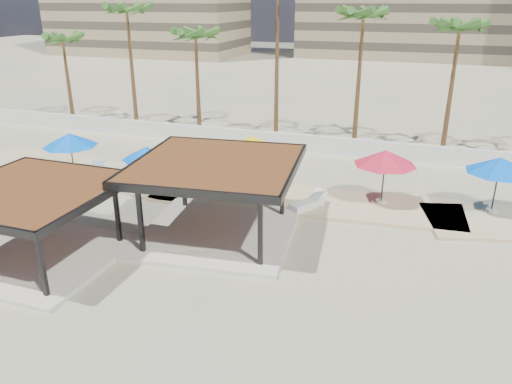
% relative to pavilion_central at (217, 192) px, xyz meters
% --- Properties ---
extents(ground, '(200.00, 200.00, 0.00)m').
position_rel_pavilion_central_xyz_m(ground, '(0.70, -2.08, -2.09)').
color(ground, tan).
rests_on(ground, ground).
extents(promenade, '(44.45, 7.97, 0.24)m').
position_rel_pavilion_central_xyz_m(promenade, '(2.70, 5.59, -2.03)').
color(promenade, '#C6B284').
rests_on(promenade, ground).
extents(boundary_wall, '(56.00, 0.30, 1.20)m').
position_rel_pavilion_central_xyz_m(boundary_wall, '(0.70, 13.92, -1.49)').
color(boundary_wall, silver).
rests_on(boundary_wall, ground).
extents(pavilion_central, '(7.58, 7.58, 3.50)m').
position_rel_pavilion_central_xyz_m(pavilion_central, '(0.00, 0.00, 0.00)').
color(pavilion_central, beige).
rests_on(pavilion_central, ground).
extents(pavilion_west, '(6.34, 6.34, 3.16)m').
position_rel_pavilion_central_xyz_m(pavilion_west, '(-5.97, -4.43, -0.20)').
color(pavilion_west, beige).
rests_on(pavilion_west, ground).
extents(umbrella_a, '(3.31, 3.31, 2.72)m').
position_rel_pavilion_central_xyz_m(umbrella_a, '(-10.54, 3.72, 0.43)').
color(umbrella_a, beige).
rests_on(umbrella_a, promenade).
extents(umbrella_b, '(3.45, 3.45, 2.73)m').
position_rel_pavilion_central_xyz_m(umbrella_b, '(-0.58, 6.37, 0.44)').
color(umbrella_b, beige).
rests_on(umbrella_b, promenade).
extents(umbrella_c, '(3.46, 3.46, 2.80)m').
position_rel_pavilion_central_xyz_m(umbrella_c, '(6.63, 5.80, 0.50)').
color(umbrella_c, beige).
rests_on(umbrella_c, promenade).
extents(umbrella_d, '(4.09, 4.09, 2.78)m').
position_rel_pavilion_central_xyz_m(umbrella_d, '(11.90, 6.39, 0.48)').
color(umbrella_d, beige).
rests_on(umbrella_d, promenade).
extents(umbrella_f, '(3.30, 3.30, 2.37)m').
position_rel_pavilion_central_xyz_m(umbrella_f, '(-5.66, 3.72, 0.13)').
color(umbrella_f, beige).
rests_on(umbrella_f, promenade).
extents(lounger_a, '(1.40, 2.48, 0.89)m').
position_rel_pavilion_central_xyz_m(lounger_a, '(-9.30, 3.79, -1.69)').
color(lounger_a, silver).
rests_on(lounger_a, promenade).
extents(lounger_b, '(1.63, 2.05, 0.76)m').
position_rel_pavilion_central_xyz_m(lounger_b, '(3.18, 4.00, -1.72)').
color(lounger_b, silver).
rests_on(lounger_b, promenade).
extents(palm_a, '(3.00, 3.00, 7.72)m').
position_rel_pavilion_central_xyz_m(palm_a, '(-20.30, 16.22, 4.56)').
color(palm_a, brown).
rests_on(palm_a, ground).
extents(palm_b, '(3.00, 3.00, 9.98)m').
position_rel_pavilion_central_xyz_m(palm_b, '(-14.30, 16.62, 6.69)').
color(palm_b, brown).
rests_on(palm_b, ground).
extents(palm_c, '(3.00, 3.00, 8.31)m').
position_rel_pavilion_central_xyz_m(palm_c, '(-8.30, 16.02, 5.12)').
color(palm_c, brown).
rests_on(palm_c, ground).
extents(palm_e, '(3.00, 3.00, 9.83)m').
position_rel_pavilion_central_xyz_m(palm_e, '(3.70, 16.32, 6.54)').
color(palm_e, brown).
rests_on(palm_e, ground).
extents(palm_f, '(3.00, 3.00, 9.17)m').
position_rel_pavilion_central_xyz_m(palm_f, '(9.70, 16.52, 5.93)').
color(palm_f, brown).
rests_on(palm_f, ground).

